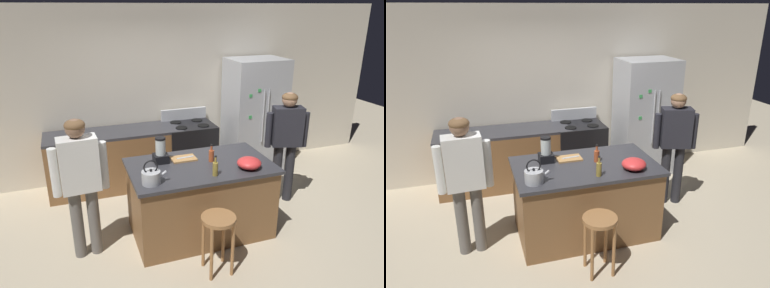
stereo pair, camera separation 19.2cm
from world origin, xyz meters
TOP-DOWN VIEW (x-y plane):
  - ground_plane at (0.00, 0.00)m, footprint 14.00×14.00m
  - back_wall at (0.00, 1.95)m, footprint 8.00×0.10m
  - kitchen_island at (0.00, 0.00)m, footprint 1.69×1.00m
  - back_counter_run at (-0.80, 1.55)m, footprint 2.00×0.64m
  - refrigerator at (1.51, 1.50)m, footprint 0.90×0.73m
  - stove_range at (0.38, 1.52)m, footprint 0.76×0.65m
  - person_by_island_left at (-1.36, -0.00)m, footprint 0.59×0.25m
  - person_by_sink_right at (1.39, 0.35)m, footprint 0.59×0.33m
  - bar_stool at (-0.09, -0.76)m, footprint 0.36×0.36m
  - blender_appliance at (-0.42, 0.22)m, footprint 0.17×0.17m
  - bottle_vinegar at (0.05, -0.33)m, footprint 0.06×0.06m
  - bottle_cooking_sauce at (0.16, 0.04)m, footprint 0.06×0.06m
  - mixing_bowl at (0.49, -0.28)m, footprint 0.28×0.28m
  - tea_kettle at (-0.66, -0.29)m, footprint 0.28×0.20m
  - cutting_board at (-0.14, 0.21)m, footprint 0.30×0.20m
  - chef_knife at (-0.12, 0.21)m, footprint 0.22×0.05m

SIDE VIEW (x-z plane):
  - ground_plane at x=0.00m, z-range 0.00..0.00m
  - back_counter_run at x=-0.80m, z-range 0.00..0.91m
  - kitchen_island at x=0.00m, z-range 0.00..0.91m
  - stove_range at x=0.38m, z-range -0.08..1.01m
  - bar_stool at x=-0.09m, z-range 0.18..0.84m
  - cutting_board at x=-0.14m, z-range 0.91..0.93m
  - chef_knife at x=-0.12m, z-range 0.93..0.94m
  - refrigerator at x=1.51m, z-range 0.00..1.88m
  - person_by_sink_right at x=1.39m, z-range 0.17..1.76m
  - person_by_island_left at x=-1.36m, z-range 0.17..1.77m
  - mixing_bowl at x=0.49m, z-range 0.91..1.04m
  - bottle_cooking_sauce at x=0.16m, z-range 0.88..1.10m
  - tea_kettle at x=-0.66m, z-range 0.85..1.12m
  - bottle_vinegar at x=0.05m, z-range 0.88..1.11m
  - blender_appliance at x=-0.42m, z-range 0.88..1.20m
  - back_wall at x=0.00m, z-range 0.00..2.70m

